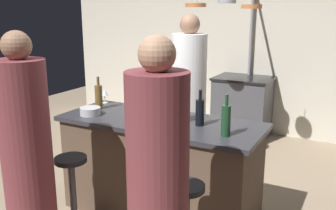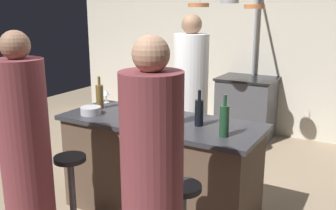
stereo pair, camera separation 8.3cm
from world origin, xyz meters
name	(u,v)px [view 1 (the left image)]	position (x,y,z in m)	size (l,w,h in m)	color
back_wall	(253,46)	(0.00, 2.85, 1.30)	(6.40, 0.16, 2.60)	beige
kitchen_island	(160,167)	(0.00, 0.00, 0.45)	(1.80, 0.72, 0.90)	brown
stove_range	(242,107)	(0.00, 2.45, 0.45)	(0.80, 0.64, 0.89)	#47474C
chef	(189,103)	(-0.16, 0.93, 0.83)	(0.38, 0.38, 1.79)	white
guest_right	(158,194)	(0.56, -1.02, 0.79)	(0.36, 0.36, 1.71)	brown
bar_stool_left	(73,192)	(-0.48, -0.62, 0.38)	(0.28, 0.28, 0.68)	#4C4C51
guest_left	(27,158)	(-0.55, -0.99, 0.79)	(0.36, 0.36, 1.71)	brown
overhead_pot_rack	(235,23)	(0.01, 1.92, 1.67)	(0.89, 1.45, 2.17)	gray
cutting_board	(159,113)	(-0.10, 0.15, 0.91)	(0.32, 0.22, 0.02)	#997047
pepper_mill	(182,108)	(0.17, 0.10, 1.01)	(0.05, 0.05, 0.21)	#382319
wine_bottle_rose	(128,103)	(-0.32, -0.01, 1.02)	(0.07, 0.07, 0.30)	#B78C8E
wine_bottle_red	(180,108)	(0.19, 0.00, 1.03)	(0.07, 0.07, 0.33)	#143319
wine_bottle_amber	(99,96)	(-0.71, 0.05, 1.02)	(0.07, 0.07, 0.31)	brown
wine_bottle_green	(226,120)	(0.65, -0.14, 1.03)	(0.07, 0.07, 0.33)	#193D23
wine_bottle_dark	(200,112)	(0.37, 0.02, 1.02)	(0.07, 0.07, 0.30)	black
wine_glass_by_chef	(105,93)	(-0.79, 0.26, 1.01)	(0.07, 0.07, 0.15)	silver
wine_glass_near_left_guest	(172,118)	(0.23, -0.21, 1.01)	(0.07, 0.07, 0.15)	silver
mixing_bowl_steel	(90,111)	(-0.64, -0.16, 0.94)	(0.19, 0.19, 0.07)	#B7B7BC
mixing_bowl_blue	(148,119)	(-0.04, -0.12, 0.93)	(0.20, 0.20, 0.07)	#334C6B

